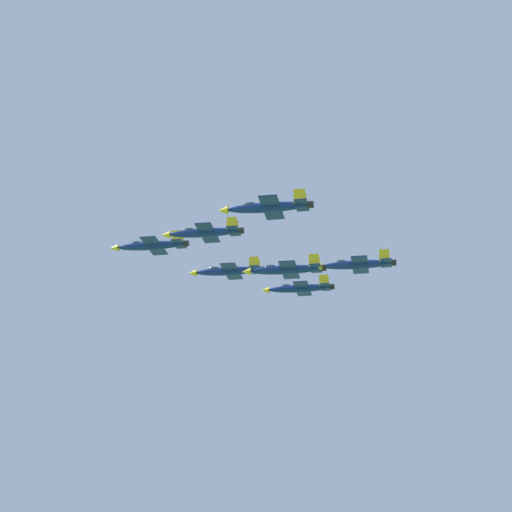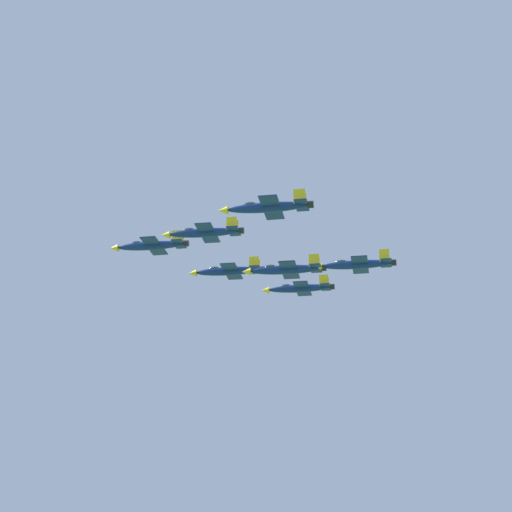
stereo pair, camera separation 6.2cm
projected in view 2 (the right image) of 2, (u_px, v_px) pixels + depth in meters
jet_lead at (151, 245)px, 200.14m from camera, size 17.83×11.88×3.99m
jet_left_wingman at (204, 232)px, 184.22m from camera, size 17.13×11.36×3.81m
jet_right_wingman at (228, 271)px, 209.19m from camera, size 17.96×11.93×4.00m
jet_left_outer at (267, 207)px, 169.07m from camera, size 17.94×11.93×4.01m
jet_right_outer at (299, 288)px, 218.83m from camera, size 17.64×11.75×3.95m
jet_slot_rear at (286, 269)px, 192.52m from camera, size 18.05×11.96×4.01m
jet_trailing at (356, 264)px, 190.20m from camera, size 17.26×11.47×3.85m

